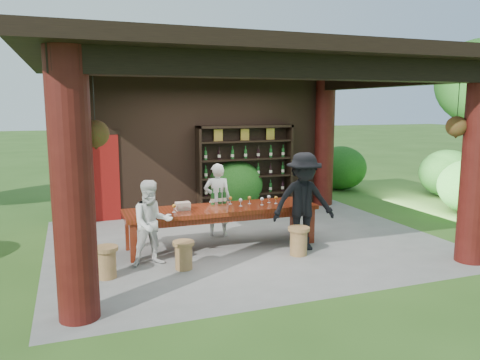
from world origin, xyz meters
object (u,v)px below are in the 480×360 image
object	(u,v)px
tasting_table	(222,213)
stool_near_right	(299,240)
stool_near_left	(184,254)
guest_man	(303,202)
host	(217,200)
stool_far_left	(106,261)
guest_woman	(152,223)
wine_shelf	(245,169)
napkin_basket	(183,206)

from	to	relation	value
tasting_table	stool_near_right	xyz separation A→B (m)	(1.11, -0.97, -0.37)
stool_near_left	guest_man	bearing A→B (deg)	6.95
host	guest_man	world-z (taller)	guest_man
tasting_table	guest_man	world-z (taller)	guest_man
stool_far_left	host	size ratio (longest dim) A/B	0.33
stool_far_left	guest_woman	size ratio (longest dim) A/B	0.35
stool_near_left	guest_woman	world-z (taller)	guest_woman
stool_far_left	host	xyz separation A→B (m)	(2.30, 1.67, 0.48)
wine_shelf	stool_near_left	bearing A→B (deg)	-124.09
stool_near_left	stool_near_right	size ratio (longest dim) A/B	0.91
tasting_table	guest_woman	distance (m)	1.52
stool_near_right	host	xyz separation A→B (m)	(-0.98, 1.68, 0.47)
host	guest_man	size ratio (longest dim) A/B	0.83
guest_man	napkin_basket	size ratio (longest dim) A/B	6.89
host	guest_man	distance (m)	1.86
guest_woman	stool_near_right	bearing A→B (deg)	-13.19
stool_far_left	napkin_basket	distance (m)	1.83
tasting_table	guest_woman	size ratio (longest dim) A/B	2.52
wine_shelf	host	world-z (taller)	wine_shelf
stool_near_right	host	world-z (taller)	host
stool_near_left	guest_man	distance (m)	2.40
guest_man	stool_near_left	bearing A→B (deg)	-166.37
wine_shelf	stool_near_left	size ratio (longest dim) A/B	5.27
napkin_basket	stool_far_left	bearing A→B (deg)	-145.59
wine_shelf	stool_near_left	xyz separation A→B (m)	(-2.41, -3.56, -0.83)
guest_man	stool_far_left	bearing A→B (deg)	-169.12
guest_man	napkin_basket	distance (m)	2.19
tasting_table	guest_man	distance (m)	1.53
stool_near_left	guest_woman	bearing A→B (deg)	139.15
host	napkin_basket	bearing A→B (deg)	55.71
stool_near_left	napkin_basket	size ratio (longest dim) A/B	1.78
napkin_basket	stool_near_left	bearing A→B (deg)	-102.89
wine_shelf	napkin_basket	world-z (taller)	wine_shelf
stool_near_left	stool_near_right	xyz separation A→B (m)	(2.08, 0.01, 0.02)
stool_near_left	host	bearing A→B (deg)	56.94
wine_shelf	tasting_table	xyz separation A→B (m)	(-1.45, -2.58, -0.44)
stool_near_left	stool_far_left	xyz separation A→B (m)	(-1.20, 0.02, 0.02)
stool_near_right	host	size ratio (longest dim) A/B	0.34
stool_far_left	stool_near_right	bearing A→B (deg)	-0.23
wine_shelf	guest_man	bearing A→B (deg)	-91.99
stool_near_left	guest_man	world-z (taller)	guest_man
host	guest_woman	world-z (taller)	host
napkin_basket	tasting_table	bearing A→B (deg)	-1.87
wine_shelf	guest_woman	size ratio (longest dim) A/B	1.71
tasting_table	napkin_basket	world-z (taller)	napkin_basket
tasting_table	guest_man	bearing A→B (deg)	-27.69
host	guest_man	bearing A→B (deg)	147.88
stool_near_right	host	distance (m)	2.00
tasting_table	stool_near_right	bearing A→B (deg)	-41.09
napkin_basket	guest_woman	bearing A→B (deg)	-136.52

